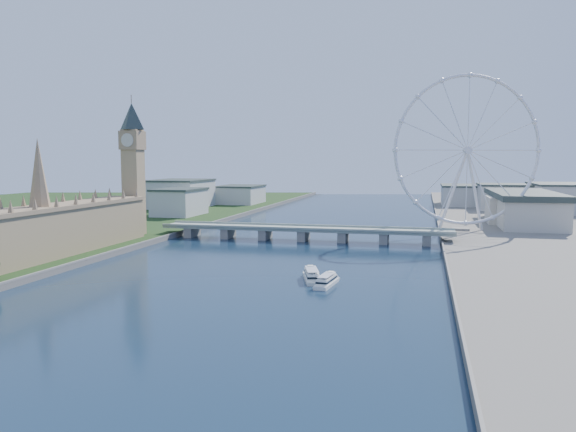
% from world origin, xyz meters
% --- Properties ---
extents(ground, '(2000.00, 2000.00, 0.00)m').
position_xyz_m(ground, '(0.00, 0.00, 0.00)').
color(ground, '#1C374F').
rests_on(ground, ground).
extents(parliament_range, '(24.00, 200.00, 70.00)m').
position_xyz_m(parliament_range, '(-128.00, 170.00, 18.48)').
color(parliament_range, tan).
rests_on(parliament_range, ground).
extents(big_ben, '(20.02, 20.02, 110.00)m').
position_xyz_m(big_ben, '(-128.00, 278.00, 66.57)').
color(big_ben, tan).
rests_on(big_ben, ground).
extents(westminster_bridge, '(220.00, 22.00, 9.50)m').
position_xyz_m(westminster_bridge, '(0.00, 300.00, 6.63)').
color(westminster_bridge, gray).
rests_on(westminster_bridge, ground).
extents(london_eye, '(113.60, 39.12, 124.30)m').
position_xyz_m(london_eye, '(119.98, 355.08, 67.52)').
color(london_eye, silver).
rests_on(london_eye, ground).
extents(county_hall, '(54.00, 144.00, 35.00)m').
position_xyz_m(county_hall, '(175.00, 430.00, 0.00)').
color(county_hall, beige).
rests_on(county_hall, ground).
extents(city_skyline, '(505.00, 280.00, 32.00)m').
position_xyz_m(city_skyline, '(39.22, 560.08, 16.96)').
color(city_skyline, beige).
rests_on(city_skyline, ground).
extents(tour_boat_near, '(15.40, 29.90, 6.40)m').
position_xyz_m(tour_boat_near, '(33.79, 161.32, 0.00)').
color(tour_boat_near, white).
rests_on(tour_boat_near, ground).
extents(tour_boat_far, '(9.77, 26.93, 5.78)m').
position_xyz_m(tour_boat_far, '(42.83, 152.12, 0.00)').
color(tour_boat_far, white).
rests_on(tour_boat_far, ground).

